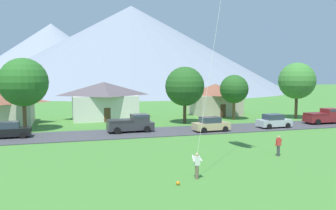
% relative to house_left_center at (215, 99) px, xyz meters
% --- Properties ---
extents(road_strip, '(160.00, 6.54, 0.08)m').
position_rel_house_left_center_xyz_m(road_strip, '(-15.09, -14.23, -2.62)').
color(road_strip, '#424247').
rests_on(road_strip, ground).
extents(mountain_far_east_ridge, '(130.67, 130.67, 36.28)m').
position_rel_house_left_center_xyz_m(mountain_far_east_ridge, '(5.03, 97.46, 15.48)').
color(mountain_far_east_ridge, gray).
rests_on(mountain_far_east_ridge, ground).
extents(mountain_far_west_ridge, '(85.12, 85.12, 30.11)m').
position_rel_house_left_center_xyz_m(mountain_far_west_ridge, '(-28.33, 117.10, 12.40)').
color(mountain_far_west_ridge, gray).
rests_on(mountain_far_west_ridge, ground).
extents(house_left_center, '(7.88, 6.58, 5.13)m').
position_rel_house_left_center_xyz_m(house_left_center, '(0.00, 0.00, 0.00)').
color(house_left_center, beige).
rests_on(house_left_center, ground).
extents(house_right_center, '(9.86, 8.02, 5.54)m').
position_rel_house_left_center_xyz_m(house_right_center, '(-18.13, -0.08, 0.21)').
color(house_right_center, silver).
rests_on(house_right_center, ground).
extents(tree_near_left, '(5.47, 5.47, 8.45)m').
position_rel_house_left_center_xyz_m(tree_near_left, '(9.75, -7.97, 3.04)').
color(tree_near_left, brown).
rests_on(tree_near_left, ground).
extents(tree_center, '(4.19, 4.19, 6.61)m').
position_rel_house_left_center_xyz_m(tree_center, '(0.15, -6.30, 1.83)').
color(tree_center, brown).
rests_on(tree_center, ground).
extents(tree_right_of_center, '(5.65, 5.65, 8.56)m').
position_rel_house_left_center_xyz_m(tree_right_of_center, '(-28.37, -8.84, 3.07)').
color(tree_right_of_center, brown).
rests_on(tree_right_of_center, ground).
extents(tree_near_right, '(5.32, 5.32, 7.70)m').
position_rel_house_left_center_xyz_m(tree_near_right, '(-8.19, -8.07, 2.37)').
color(tree_near_right, '#4C3823').
rests_on(tree_near_right, ground).
extents(parked_car_silver_west_end, '(4.27, 2.21, 1.68)m').
position_rel_house_left_center_xyz_m(parked_car_silver_west_end, '(0.88, -15.43, -1.79)').
color(parked_car_silver_west_end, '#B7BCC1').
rests_on(parked_car_silver_west_end, road_strip).
extents(parked_car_black_mid_west, '(4.22, 2.11, 1.68)m').
position_rel_house_left_center_xyz_m(parked_car_black_mid_west, '(-29.44, -13.58, -1.79)').
color(parked_car_black_mid_west, black).
rests_on(parked_car_black_mid_west, road_strip).
extents(parked_car_tan_mid_east, '(4.28, 2.23, 1.68)m').
position_rel_house_left_center_xyz_m(parked_car_tan_mid_east, '(-7.72, -15.75, -1.79)').
color(parked_car_tan_mid_east, tan).
rests_on(parked_car_tan_mid_east, road_strip).
extents(pickup_truck_maroon_west_side, '(5.22, 2.36, 1.99)m').
position_rel_house_left_center_xyz_m(pickup_truck_maroon_west_side, '(9.55, -14.16, -1.60)').
color(pickup_truck_maroon_west_side, maroon).
rests_on(pickup_truck_maroon_west_side, road_strip).
extents(pickup_truck_charcoal_east_side, '(5.26, 2.46, 1.99)m').
position_rel_house_left_center_xyz_m(pickup_truck_charcoal_east_side, '(-16.58, -13.54, -1.60)').
color(pickup_truck_charcoal_east_side, '#333338').
rests_on(pickup_truck_charcoal_east_side, road_strip).
extents(watcher_person, '(0.56, 0.24, 1.68)m').
position_rel_house_left_center_xyz_m(watcher_person, '(-7.45, -28.52, -1.78)').
color(watcher_person, '#3D3D42').
rests_on(watcher_person, ground).
extents(soccer_ball, '(0.24, 0.24, 0.24)m').
position_rel_house_left_center_xyz_m(soccer_ball, '(-17.60, -33.23, -2.54)').
color(soccer_ball, orange).
rests_on(soccer_ball, ground).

